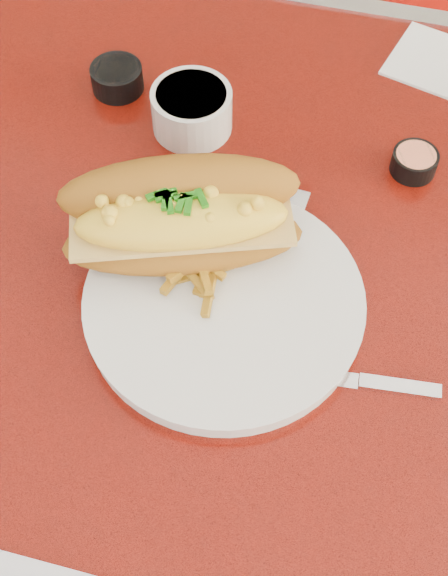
% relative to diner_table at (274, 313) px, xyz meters
% --- Properties ---
extents(ground, '(8.00, 8.00, 0.00)m').
position_rel_diner_table_xyz_m(ground, '(0.00, 0.00, -0.61)').
color(ground, silver).
rests_on(ground, ground).
extents(diner_table, '(1.23, 0.83, 0.77)m').
position_rel_diner_table_xyz_m(diner_table, '(0.00, 0.00, 0.00)').
color(diner_table, red).
rests_on(diner_table, ground).
extents(booth_bench_far, '(1.20, 0.51, 0.90)m').
position_rel_diner_table_xyz_m(booth_bench_far, '(0.00, 0.81, -0.32)').
color(booth_bench_far, '#A6140B').
rests_on(booth_bench_far, ground).
extents(dinner_plate, '(0.35, 0.35, 0.02)m').
position_rel_diner_table_xyz_m(dinner_plate, '(-0.04, -0.11, 0.17)').
color(dinner_plate, silver).
rests_on(dinner_plate, diner_table).
extents(mac_hoagie, '(0.27, 0.19, 0.11)m').
position_rel_diner_table_xyz_m(mac_hoagie, '(-0.09, -0.05, 0.23)').
color(mac_hoagie, '#9D6119').
rests_on(mac_hoagie, dinner_plate).
extents(fries_pile, '(0.12, 0.11, 0.03)m').
position_rel_diner_table_xyz_m(fries_pile, '(-0.08, -0.06, 0.19)').
color(fries_pile, '#C18D21').
rests_on(fries_pile, dinner_plate).
extents(fork, '(0.03, 0.17, 0.00)m').
position_rel_diner_table_xyz_m(fork, '(0.00, -0.03, 0.18)').
color(fork, silver).
rests_on(fork, dinner_plate).
extents(gravy_ramekin, '(0.10, 0.10, 0.05)m').
position_rel_diner_table_xyz_m(gravy_ramekin, '(-0.14, 0.13, 0.19)').
color(gravy_ramekin, silver).
rests_on(gravy_ramekin, diner_table).
extents(sauce_cup_left, '(0.08, 0.08, 0.03)m').
position_rel_diner_table_xyz_m(sauce_cup_left, '(-0.24, 0.17, 0.18)').
color(sauce_cup_left, black).
rests_on(sauce_cup_left, diner_table).
extents(sauce_cup_right, '(0.05, 0.05, 0.03)m').
position_rel_diner_table_xyz_m(sauce_cup_right, '(0.12, 0.13, 0.18)').
color(sauce_cup_right, black).
rests_on(sauce_cup_right, diner_table).
extents(knife, '(0.21, 0.03, 0.01)m').
position_rel_diner_table_xyz_m(knife, '(0.10, -0.15, 0.16)').
color(knife, silver).
rests_on(knife, diner_table).
extents(paper_napkin, '(0.14, 0.14, 0.00)m').
position_rel_diner_table_xyz_m(paper_napkin, '(0.13, 0.31, 0.16)').
color(paper_napkin, white).
rests_on(paper_napkin, diner_table).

